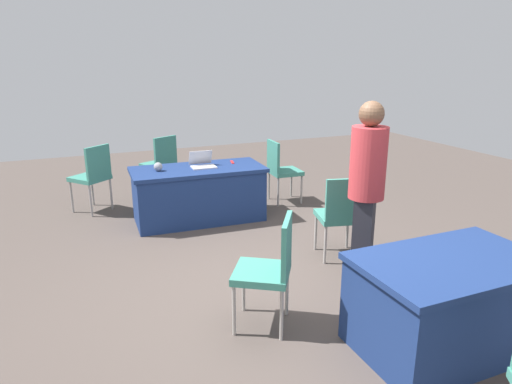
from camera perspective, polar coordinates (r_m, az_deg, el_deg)
name	(u,v)px	position (r m, az deg, el deg)	size (l,w,h in m)	color
ground_plane	(269,287)	(4.60, 1.61, -11.62)	(14.40, 14.40, 0.00)	#4C423D
table_foreground	(199,194)	(6.29, -7.08, -0.22)	(1.79, 0.87, 0.73)	navy
table_mid_left	(447,303)	(3.87, 22.53, -12.57)	(1.41, 0.88, 0.73)	navy
chair_tucked_left	(340,212)	(5.08, 10.36, -2.46)	(0.54, 0.54, 0.94)	#9E9993
chair_tucked_right	(281,167)	(6.98, 3.09, 3.05)	(0.46, 0.46, 0.95)	#9E9993
chair_aisle	(161,161)	(7.51, -11.64, 3.74)	(0.59, 0.59, 0.96)	#9E9993
chair_by_pillar	(270,266)	(3.76, 1.80, -9.05)	(0.61, 0.61, 0.95)	#9E9993
chair_back_row	(93,174)	(6.91, -19.48, 2.14)	(0.62, 0.62, 0.97)	#9E9993
person_presenter	(367,184)	(4.49, 13.49, 0.95)	(0.48, 0.48, 1.77)	#26262D
laptop_silver	(203,164)	(6.23, -6.60, 3.45)	(0.33, 0.30, 0.21)	silver
yarn_ball	(158,167)	(6.09, -11.97, 3.06)	(0.11, 0.11, 0.11)	gray
scissors_red	(232,162)	(6.47, -2.95, 3.71)	(0.18, 0.04, 0.01)	red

